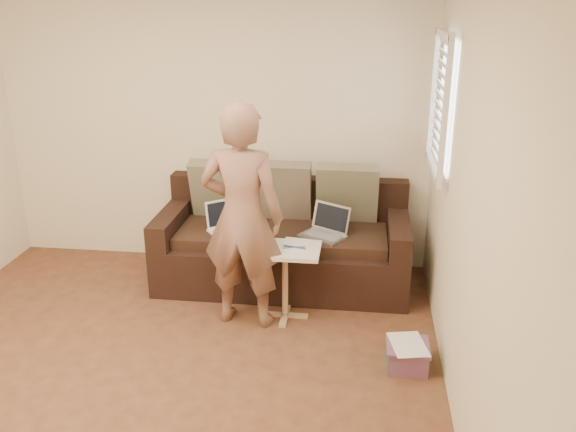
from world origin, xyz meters
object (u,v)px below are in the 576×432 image
object	(u,v)px
drinking_glass	(262,238)
person	(242,217)
side_table	(285,283)
laptop_silver	(322,237)
striped_box	(407,356)
laptop_white	(231,232)
sofa	(283,238)

from	to	relation	value
drinking_glass	person	bearing A→B (deg)	-132.33
person	side_table	bearing A→B (deg)	-156.25
side_table	laptop_silver	bearing A→B (deg)	60.97
laptop_silver	person	world-z (taller)	person
person	side_table	size ratio (longest dim) A/B	2.93
striped_box	laptop_silver	bearing A→B (deg)	122.28
laptop_white	striped_box	world-z (taller)	laptop_white
person	drinking_glass	distance (m)	0.29
laptop_silver	person	size ratio (longest dim) A/B	0.21
striped_box	drinking_glass	bearing A→B (deg)	150.15
sofa	person	bearing A→B (deg)	-106.39
person	drinking_glass	size ratio (longest dim) A/B	14.79
laptop_white	side_table	xyz separation A→B (m)	(0.53, -0.49, -0.22)
person	laptop_silver	bearing A→B (deg)	-129.12
side_table	laptop_white	bearing A→B (deg)	137.45
person	striped_box	world-z (taller)	person
drinking_glass	laptop_white	bearing A→B (deg)	127.88
laptop_white	person	size ratio (longest dim) A/B	0.21
laptop_silver	striped_box	xyz separation A→B (m)	(0.68, -1.08, -0.43)
laptop_silver	sofa	bearing A→B (deg)	-172.33
laptop_white	side_table	size ratio (longest dim) A/B	0.60
laptop_white	striped_box	bearing A→B (deg)	-74.93
laptop_silver	side_table	distance (m)	0.58
laptop_silver	person	xyz separation A→B (m)	(-0.58, -0.57, 0.37)
laptop_white	side_table	distance (m)	0.76
sofa	person	xyz separation A→B (m)	(-0.21, -0.73, 0.46)
person	drinking_glass	xyz separation A→B (m)	(0.13, 0.14, -0.22)
sofa	side_table	world-z (taller)	sofa
person	striped_box	xyz separation A→B (m)	(1.26, -0.51, -0.79)
sofa	person	distance (m)	0.89
drinking_glass	striped_box	size ratio (longest dim) A/B	0.40
sofa	drinking_glass	bearing A→B (deg)	-98.26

